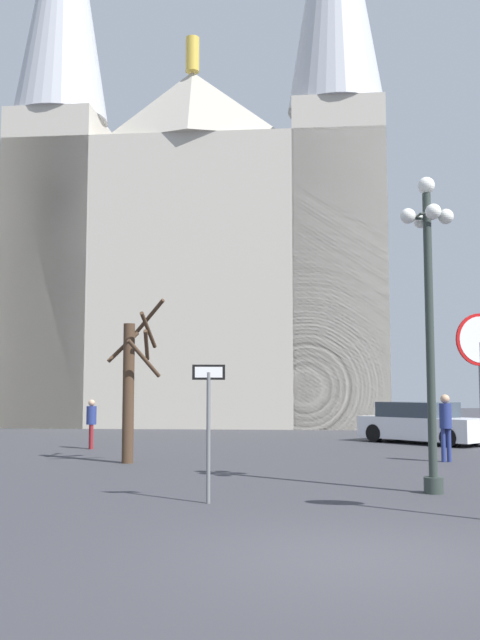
% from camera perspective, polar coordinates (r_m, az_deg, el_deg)
% --- Properties ---
extents(ground_plane, '(120.00, 120.00, 0.00)m').
position_cam_1_polar(ground_plane, '(8.82, 9.40, -18.15)').
color(ground_plane, '#38383D').
extents(cathedral, '(20.87, 15.72, 32.65)m').
position_cam_1_polar(cathedral, '(40.36, -2.92, 6.12)').
color(cathedral, '#BCB5A5').
rests_on(cathedral, ground).
extents(one_way_arrow_sign, '(0.57, 0.07, 2.36)m').
position_cam_1_polar(one_way_arrow_sign, '(12.48, -2.51, -7.62)').
color(one_way_arrow_sign, slate).
rests_on(one_way_arrow_sign, ground).
extents(street_lamp, '(1.04, 1.04, 6.02)m').
position_cam_1_polar(street_lamp, '(14.17, 14.75, 1.67)').
color(street_lamp, '#2D3833').
rests_on(street_lamp, ground).
extents(bare_tree, '(1.56, 1.80, 4.34)m').
position_cam_1_polar(bare_tree, '(19.23, -8.64, -4.95)').
color(bare_tree, '#473323').
rests_on(bare_tree, ground).
extents(parked_car_near_white, '(4.14, 4.66, 1.45)m').
position_cam_1_polar(parked_car_near_white, '(26.50, 14.20, -7.98)').
color(parked_car_near_white, silver).
rests_on(parked_car_near_white, ground).
extents(pedestrian_walking, '(0.32, 0.32, 1.58)m').
position_cam_1_polar(pedestrian_walking, '(23.87, -11.70, -7.71)').
color(pedestrian_walking, maroon).
rests_on(pedestrian_walking, ground).
extents(pedestrian_standing, '(0.32, 0.32, 1.78)m').
position_cam_1_polar(pedestrian_standing, '(20.08, 15.98, -7.68)').
color(pedestrian_standing, navy).
rests_on(pedestrian_standing, ground).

